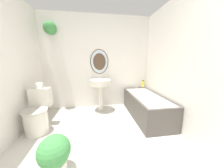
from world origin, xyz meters
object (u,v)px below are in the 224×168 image
at_px(bathtub, 146,106).
at_px(toilet_paper_roll, 39,86).
at_px(potted_plant, 55,154).
at_px(pedestal_sink, 100,86).
at_px(shampoo_bottle, 143,84).
at_px(toilet, 38,115).

relative_size(bathtub, toilet_paper_roll, 13.10).
xyz_separation_m(bathtub, potted_plant, (-1.58, -1.14, 0.01)).
bearing_deg(pedestal_sink, potted_plant, -109.98).
bearing_deg(shampoo_bottle, potted_plant, -135.71).
distance_m(shampoo_bottle, toilet_paper_roll, 2.40).
relative_size(pedestal_sink, potted_plant, 1.89).
height_order(bathtub, potted_plant, bathtub).
height_order(bathtub, shampoo_bottle, shampoo_bottle).
bearing_deg(bathtub, pedestal_sink, 154.95).
xyz_separation_m(pedestal_sink, toilet_paper_roll, (-1.17, -0.49, 0.15)).
xyz_separation_m(pedestal_sink, bathtub, (1.00, -0.47, -0.40)).
bearing_deg(toilet_paper_roll, toilet, -90.00).
distance_m(pedestal_sink, toilet_paper_roll, 1.27).
relative_size(toilet, pedestal_sink, 0.83).
distance_m(potted_plant, toilet_paper_roll, 1.37).
height_order(bathtub, toilet_paper_roll, toilet_paper_roll).
height_order(toilet, shampoo_bottle, same).
relative_size(toilet, potted_plant, 1.57).
distance_m(bathtub, potted_plant, 1.95).
bearing_deg(potted_plant, toilet_paper_roll, 117.64).
xyz_separation_m(toilet, pedestal_sink, (1.17, 0.69, 0.35)).
bearing_deg(bathtub, toilet, -174.28).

